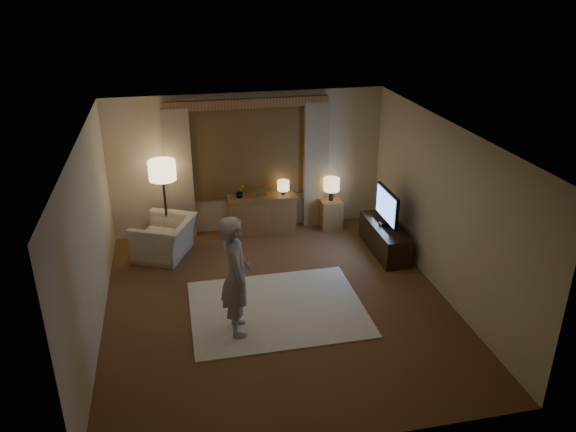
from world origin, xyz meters
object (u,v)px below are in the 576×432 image
object	(u,v)px
armchair	(165,238)
sideboard	(262,215)
side_table	(331,214)
tv_stand	(385,239)
person	(236,276)

from	to	relation	value
armchair	sideboard	bearing A→B (deg)	131.17
side_table	tv_stand	world-z (taller)	side_table
person	side_table	bearing A→B (deg)	-36.73
side_table	person	bearing A→B (deg)	-125.98
tv_stand	person	size ratio (longest dim) A/B	0.82
side_table	person	distance (m)	3.75
tv_stand	person	xyz separation A→B (m)	(-2.82, -1.82, 0.62)
armchair	tv_stand	bearing A→B (deg)	103.79
sideboard	armchair	world-z (taller)	sideboard
sideboard	person	size ratio (longest dim) A/B	0.71
sideboard	armchair	distance (m)	1.88
armchair	tv_stand	distance (m)	3.80
armchair	person	bearing A→B (deg)	44.33
armchair	person	size ratio (longest dim) A/B	0.59
tv_stand	side_table	bearing A→B (deg)	118.67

